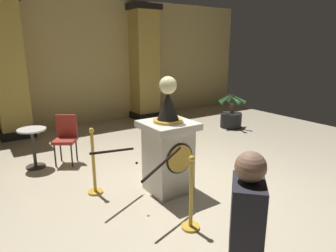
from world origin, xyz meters
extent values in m
plane|color=beige|center=(0.00, 0.00, 0.00)|extent=(11.70, 11.70, 0.00)
cube|color=tan|center=(0.00, 4.97, 1.80)|extent=(11.70, 0.16, 3.60)
cube|color=beige|center=(-0.34, -0.09, 0.52)|extent=(0.61, 0.61, 1.04)
cube|color=beige|center=(-0.34, -0.09, 1.09)|extent=(0.76, 0.76, 0.10)
cylinder|color=gold|center=(-0.34, -0.41, 0.65)|extent=(0.42, 0.03, 0.42)
cylinder|color=black|center=(-0.34, -0.40, 0.65)|extent=(0.47, 0.01, 0.47)
cylinder|color=gold|center=(-0.34, -0.09, 1.16)|extent=(0.46, 0.46, 0.04)
cone|color=black|center=(-0.34, -0.09, 1.40)|extent=(0.34, 0.34, 0.43)
cylinder|color=gold|center=(-0.34, -0.09, 1.60)|extent=(0.03, 0.03, 0.07)
sphere|color=beige|center=(-0.34, -0.09, 1.70)|extent=(0.27, 0.27, 0.27)
cylinder|color=gold|center=(-1.35, 0.48, 0.01)|extent=(0.24, 0.24, 0.03)
cylinder|color=gold|center=(-1.35, 0.48, 0.50)|extent=(0.05, 0.05, 0.99)
sphere|color=gold|center=(-1.35, 0.48, 1.03)|extent=(0.08, 0.08, 0.08)
cylinder|color=gold|center=(-0.68, -1.13, 0.01)|extent=(0.24, 0.24, 0.03)
cylinder|color=gold|center=(-0.68, -1.13, 0.45)|extent=(0.05, 0.05, 0.91)
sphere|color=gold|center=(-0.68, -1.13, 0.95)|extent=(0.08, 0.08, 0.08)
cylinder|color=black|center=(-1.18, 0.08, 0.79)|extent=(0.82, 0.37, 0.22)
cylinder|color=black|center=(-0.85, -0.72, 0.79)|extent=(0.82, 0.37, 0.22)
sphere|color=black|center=(-1.02, -0.32, 0.70)|extent=(0.04, 0.04, 0.04)
cube|color=black|center=(-1.90, 4.60, 0.10)|extent=(0.81, 0.81, 0.20)
cube|color=gold|center=(-1.90, 4.60, 1.73)|extent=(0.70, 0.70, 3.45)
cube|color=black|center=(1.90, 4.60, 0.10)|extent=(0.84, 0.84, 0.20)
cube|color=gold|center=(1.90, 4.60, 1.73)|extent=(0.73, 0.73, 3.45)
cube|color=black|center=(1.90, 4.60, 3.37)|extent=(0.87, 0.87, 0.16)
cylinder|color=black|center=(3.33, 2.16, 0.21)|extent=(0.60, 0.60, 0.42)
cylinder|color=brown|center=(3.33, 2.16, 0.55)|extent=(0.08, 0.08, 0.26)
cone|color=#2D662D|center=(3.53, 2.19, 0.84)|extent=(0.39, 0.15, 0.31)
cone|color=#2D662D|center=(3.44, 2.32, 0.84)|extent=(0.27, 0.36, 0.35)
cone|color=#2D662D|center=(3.22, 2.32, 0.84)|extent=(0.26, 0.35, 0.36)
cone|color=#2D662D|center=(3.14, 2.19, 0.84)|extent=(0.38, 0.16, 0.33)
cone|color=#2D662D|center=(3.26, 1.98, 0.84)|extent=(0.20, 0.41, 0.26)
cone|color=#2D662D|center=(3.43, 1.99, 0.84)|extent=(0.25, 0.39, 0.30)
cube|color=#26262D|center=(-1.33, -2.56, 1.09)|extent=(0.41, 0.41, 0.59)
sphere|color=#997056|center=(-1.33, -2.56, 1.49)|extent=(0.21, 0.21, 0.21)
cylinder|color=#332D28|center=(-1.93, 2.12, 0.01)|extent=(0.36, 0.36, 0.03)
cylinder|color=#332D28|center=(-1.93, 2.12, 0.38)|extent=(0.06, 0.06, 0.75)
cylinder|color=silver|center=(-1.93, 2.12, 0.75)|extent=(0.52, 0.52, 0.03)
cylinder|color=black|center=(-1.60, 1.92, 0.23)|extent=(0.03, 0.03, 0.45)
cylinder|color=black|center=(-1.33, 1.74, 0.23)|extent=(0.03, 0.03, 0.45)
cylinder|color=black|center=(-1.42, 2.19, 0.23)|extent=(0.03, 0.03, 0.45)
cylinder|color=black|center=(-1.15, 2.01, 0.23)|extent=(0.03, 0.03, 0.45)
cube|color=maroon|center=(-1.38, 1.97, 0.48)|extent=(0.55, 0.55, 0.06)
cube|color=maroon|center=(-1.28, 2.11, 0.73)|extent=(0.36, 0.26, 0.45)
camera|label=1|loc=(-2.83, -3.82, 2.27)|focal=32.39mm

